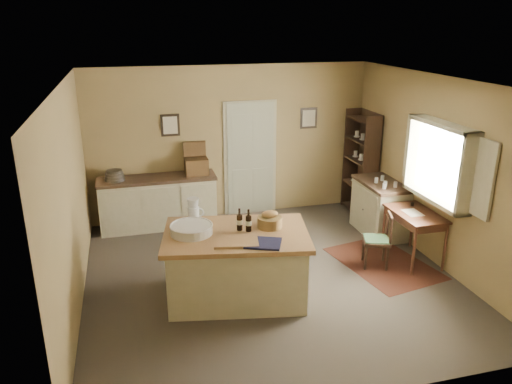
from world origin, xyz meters
TOP-DOWN VIEW (x-y plane):
  - ground at (0.00, 0.00)m, footprint 5.00×5.00m
  - wall_back at (0.00, 2.50)m, footprint 5.00×0.10m
  - wall_front at (0.00, -2.50)m, footprint 5.00×0.10m
  - wall_left at (-2.50, 0.00)m, footprint 0.10×5.00m
  - wall_right at (2.50, 0.00)m, footprint 0.10×5.00m
  - ceiling at (0.00, 0.00)m, footprint 5.00×5.00m
  - door at (0.35, 2.47)m, footprint 0.97×0.06m
  - framed_prints at (0.20, 2.48)m, footprint 2.82×0.02m
  - window at (2.42, -0.20)m, footprint 0.25×1.99m
  - work_island at (-0.56, -0.40)m, footprint 1.98×1.48m
  - sideboard at (-1.34, 2.20)m, footprint 1.98×0.56m
  - rug at (1.75, -0.05)m, footprint 1.38×1.78m
  - writing_desk at (2.20, -0.05)m, footprint 0.57×0.94m
  - desk_chair at (1.58, -0.07)m, footprint 0.47×0.47m
  - right_cabinet at (2.20, 0.99)m, footprint 0.59×1.06m
  - shelving_unit at (2.35, 2.00)m, footprint 0.32×0.85m

SIDE VIEW (x-z plane):
  - ground at x=0.00m, z-range 0.00..0.00m
  - rug at x=1.75m, z-range 0.00..0.01m
  - desk_chair at x=1.58m, z-range 0.00..0.80m
  - right_cabinet at x=2.20m, z-range -0.04..0.95m
  - sideboard at x=-1.34m, z-range -0.11..1.07m
  - work_island at x=-0.56m, z-range -0.12..1.08m
  - writing_desk at x=2.20m, z-range 0.26..1.08m
  - shelving_unit at x=2.35m, z-range 0.00..1.88m
  - door at x=0.35m, z-range 0.00..2.11m
  - wall_back at x=0.00m, z-range 0.00..2.70m
  - wall_front at x=0.00m, z-range 0.00..2.70m
  - wall_left at x=-2.50m, z-range 0.00..2.70m
  - wall_right at x=2.50m, z-range 0.00..2.70m
  - window at x=2.42m, z-range 0.99..2.11m
  - framed_prints at x=0.20m, z-range 1.53..1.91m
  - ceiling at x=0.00m, z-range 2.70..2.70m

